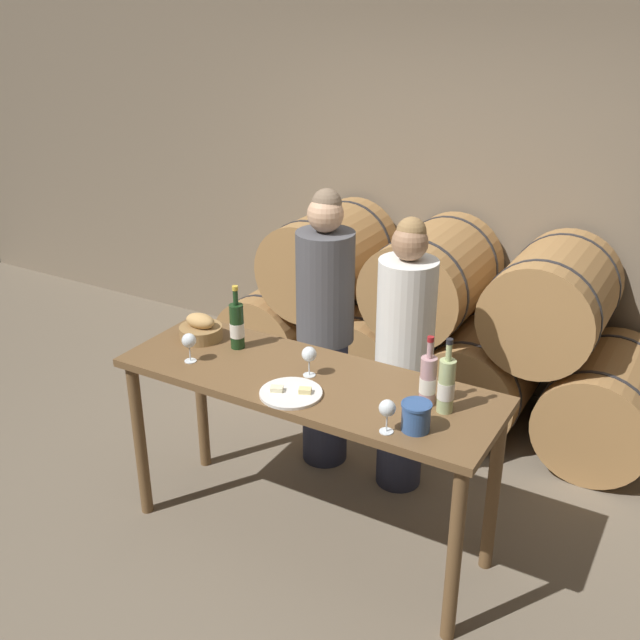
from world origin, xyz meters
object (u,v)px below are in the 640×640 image
wine_bottle_rose (428,380)px  wine_glass_left (308,355)px  person_left (325,330)px  person_right (404,356)px  wine_glass_center (387,409)px  blue_crock (416,415)px  cheese_plate (291,393)px  tasting_table (307,402)px  bread_basket (201,329)px  wine_glass_far_left (189,341)px  wine_bottle_white (446,386)px  wine_bottle_red (237,326)px

wine_bottle_rose → wine_glass_left: (-0.59, -0.03, -0.01)m
person_left → person_right: 0.49m
wine_bottle_rose → wine_glass_center: size_ratio=2.19×
person_right → wine_bottle_rose: (0.38, -0.63, 0.25)m
blue_crock → cheese_plate: (-0.61, -0.01, -0.06)m
wine_glass_left → wine_glass_center: bearing=-26.4°
wine_glass_center → tasting_table: bearing=155.6°
bread_basket → wine_glass_center: (1.24, -0.34, 0.06)m
wine_glass_far_left → wine_bottle_white: bearing=8.2°
person_left → bread_basket: 0.74m
wine_glass_left → wine_bottle_red: bearing=170.3°
person_left → blue_crock: bearing=-42.8°
wine_bottle_rose → bread_basket: wine_bottle_rose is taller
wine_bottle_white → wine_bottle_red: bearing=176.8°
person_left → wine_glass_far_left: (-0.30, -0.83, 0.20)m
person_right → wine_glass_center: size_ratio=10.57×
cheese_plate → wine_glass_center: size_ratio=1.92×
person_right → wine_glass_far_left: (-0.79, -0.83, 0.24)m
person_right → wine_bottle_red: size_ratio=4.70×
wine_bottle_rose → bread_basket: bearing=178.4°
person_right → wine_bottle_red: person_right is taller
wine_glass_left → wine_glass_center: same height
wine_bottle_red → blue_crock: bearing=-13.7°
wine_bottle_rose → wine_glass_center: bearing=-100.4°
person_right → blue_crock: bearing=-63.5°
wine_bottle_rose → wine_bottle_red: bearing=177.5°
tasting_table → person_left: size_ratio=1.12×
cheese_plate → wine_glass_center: bearing=-7.5°
tasting_table → wine_glass_left: wine_glass_left is taller
person_left → person_right: (0.49, -0.00, -0.04)m
person_left → wine_glass_left: size_ratio=11.12×
wine_bottle_red → cheese_plate: wine_bottle_red is taller
person_right → cheese_plate: person_right is taller
person_left → wine_glass_left: bearing=-66.7°
person_right → wine_bottle_white: bearing=-53.7°
person_left → bread_basket: bearing=-125.2°
cheese_plate → wine_glass_left: size_ratio=1.92×
person_left → wine_bottle_white: bearing=-33.7°
tasting_table → wine_glass_far_left: bearing=-166.4°
wine_bottle_red → wine_bottle_white: 1.16m
person_left → cheese_plate: bearing=-70.2°
person_left → wine_glass_center: bearing=-48.5°
tasting_table → wine_glass_center: (0.53, -0.24, 0.24)m
blue_crock → wine_glass_far_left: wine_glass_far_left is taller
wine_bottle_rose → blue_crock: wine_bottle_rose is taller
person_left → wine_bottle_rose: person_left is taller
tasting_table → blue_crock: (0.63, -0.16, 0.20)m
wine_bottle_red → wine_glass_left: bearing=-9.7°
wine_bottle_rose → wine_bottle_white: bearing=-11.5°
blue_crock → wine_glass_left: 0.66m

